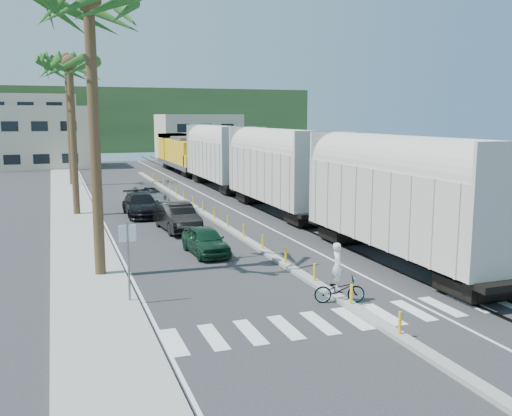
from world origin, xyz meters
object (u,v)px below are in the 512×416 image
(car_lead, at_px, (205,241))
(cyclist, at_px, (339,284))
(car_second, at_px, (177,217))
(street_sign, at_px, (128,251))

(car_lead, distance_m, cyclist, 9.17)
(car_lead, xyz_separation_m, car_second, (-0.09, 6.28, 0.15))
(cyclist, bearing_deg, car_second, 26.89)
(car_lead, xyz_separation_m, cyclist, (2.69, -8.76, 0.02))
(car_second, bearing_deg, cyclist, -83.42)
(street_sign, xyz_separation_m, cyclist, (7.15, -2.35, -1.28))
(car_second, bearing_deg, street_sign, -112.92)
(street_sign, bearing_deg, car_lead, 55.13)
(street_sign, height_order, cyclist, street_sign)
(car_lead, relative_size, cyclist, 1.82)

